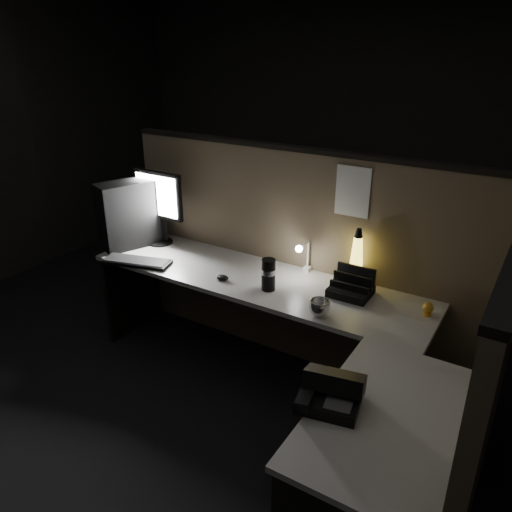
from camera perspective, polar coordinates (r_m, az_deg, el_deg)
The scene contains 17 objects.
floor at distance 3.16m, azimuth -3.73°, elevation -19.30°, with size 6.00×6.00×0.00m, color black.
room_shell at distance 2.37m, azimuth -4.77°, elevation 10.72°, with size 6.00×6.00×6.00m.
partition_back at distance 3.41m, azimuth 4.97°, elevation -0.67°, with size 2.66×0.06×1.50m, color brown.
partition_right at distance 2.41m, azimuth 25.14°, elevation -14.48°, with size 0.06×1.66×1.50m, color brown.
desk at distance 2.89m, azimuth 1.84°, elevation -9.22°, with size 2.60×1.60×0.73m.
pc_tower at distance 3.77m, azimuth -14.07°, elevation 4.70°, with size 0.21×0.46×0.48m, color black.
monitor at distance 3.74m, azimuth -11.09°, elevation 6.23°, with size 0.42×0.18×0.55m.
keyboard at distance 3.52m, azimuth -13.46°, elevation -0.65°, with size 0.47×0.16×0.02m, color black.
mouse at distance 3.19m, azimuth -3.85°, elevation -2.49°, with size 0.08×0.06×0.03m, color black.
clip_lamp at distance 3.22m, azimuth 5.43°, elevation 0.01°, with size 0.04×0.18×0.23m.
organizer at distance 3.05m, azimuth 10.85°, elevation -3.60°, with size 0.24×0.21×0.18m.
lava_lamp at distance 3.12m, azimuth 11.38°, elevation -0.70°, with size 0.10×0.10×0.38m.
travel_mug at distance 3.03m, azimuth 1.43°, elevation -2.14°, with size 0.09×0.09×0.20m, color black.
steel_mug at distance 2.80m, azimuth 7.26°, elevation -5.89°, with size 0.12×0.12×0.09m, color silver.
figurine at distance 2.93m, azimuth 19.07°, elevation -5.58°, with size 0.06×0.06×0.06m, color gold.
pinned_paper at distance 3.06m, azimuth 10.98°, elevation 7.23°, with size 0.21×0.00×0.31m, color white.
desk_phone at distance 2.19m, azimuth 8.48°, elevation -15.05°, with size 0.29×0.29×0.15m.
Camera 1 is at (1.38, -1.86, 2.14)m, focal length 35.00 mm.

